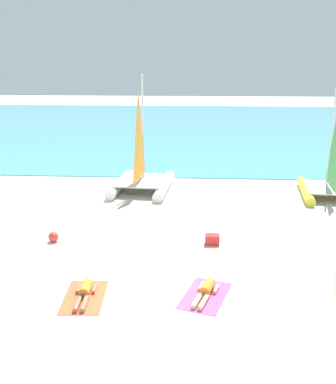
{
  "coord_description": "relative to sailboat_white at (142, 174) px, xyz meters",
  "views": [
    {
      "loc": [
        1.04,
        -11.71,
        6.28
      ],
      "look_at": [
        0.0,
        5.52,
        1.2
      ],
      "focal_mm": 42.27,
      "sensor_mm": 36.0,
      "label": 1
    }
  ],
  "objects": [
    {
      "name": "sailboat_white",
      "position": [
        0.0,
        0.0,
        0.0
      ],
      "size": [
        3.08,
        4.51,
        5.62
      ],
      "rotation": [
        0.0,
        0.0,
        -0.08
      ],
      "color": "white",
      "rests_on": "ground"
    },
    {
      "name": "sunbather_center_right",
      "position": [
        2.99,
        -10.29,
        -0.71
      ],
      "size": [
        0.83,
        1.54,
        0.3
      ],
      "rotation": [
        0.0,
        0.0,
        -0.3
      ],
      "color": "orange",
      "rests_on": "towel_center_right"
    },
    {
      "name": "sunbather_center_left",
      "position": [
        -0.35,
        -10.57,
        -0.71
      ],
      "size": [
        0.57,
        1.57,
        0.3
      ],
      "rotation": [
        0.0,
        0.0,
        0.06
      ],
      "color": "orange",
      "rests_on": "towel_center_left"
    },
    {
      "name": "cooler_box",
      "position": [
        3.28,
        -6.71,
        -0.66
      ],
      "size": [
        0.5,
        0.36,
        0.36
      ],
      "primitive_type": "cube",
      "color": "red",
      "rests_on": "ground"
    },
    {
      "name": "ground_plane",
      "position": [
        1.58,
        0.15,
        -0.84
      ],
      "size": [
        120.0,
        120.0,
        0.0
      ],
      "primitive_type": "plane",
      "color": "beige"
    },
    {
      "name": "sailboat_yellow",
      "position": [
        8.95,
        -0.6,
        -0.09
      ],
      "size": [
        2.85,
        4.08,
        5.01
      ],
      "rotation": [
        0.0,
        0.0,
        -0.11
      ],
      "color": "yellow",
      "rests_on": "ground"
    },
    {
      "name": "towel_center_left",
      "position": [
        -0.35,
        -10.64,
        -0.83
      ],
      "size": [
        1.21,
        1.96,
        0.01
      ],
      "primitive_type": "cube",
      "rotation": [
        0.0,
        0.0,
        0.06
      ],
      "color": "#EA5933",
      "rests_on": "ground"
    },
    {
      "name": "beach_ball",
      "position": [
        -2.38,
        -6.81,
        -0.65
      ],
      "size": [
        0.37,
        0.37,
        0.37
      ],
      "primitive_type": "sphere",
      "color": "red",
      "rests_on": "ground"
    },
    {
      "name": "ocean_water",
      "position": [
        1.58,
        22.42,
        -0.81
      ],
      "size": [
        120.0,
        40.0,
        0.05
      ],
      "primitive_type": "cube",
      "color": "#4C9EB7",
      "rests_on": "ground"
    },
    {
      "name": "towel_center_right",
      "position": [
        2.97,
        -10.35,
        -0.83
      ],
      "size": [
        1.62,
        2.14,
        0.01
      ],
      "primitive_type": "cube",
      "rotation": [
        0.0,
        0.0,
        -0.3
      ],
      "color": "#D84C99",
      "rests_on": "ground"
    }
  ]
}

